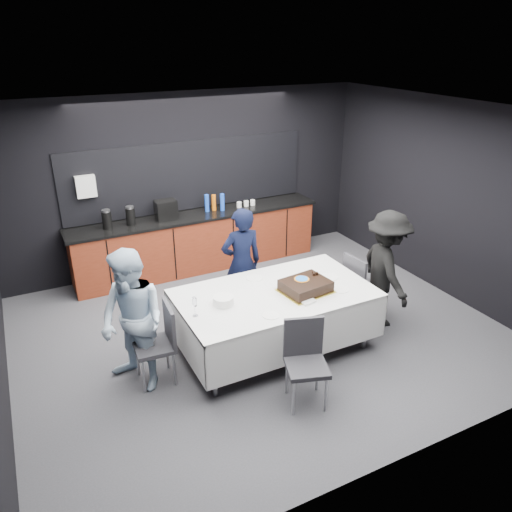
# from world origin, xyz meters

# --- Properties ---
(ground) EXTENTS (6.00, 6.00, 0.00)m
(ground) POSITION_xyz_m (0.00, 0.00, 0.00)
(ground) COLOR #444349
(ground) RESTS_ON ground
(room_shell) EXTENTS (6.04, 5.04, 2.82)m
(room_shell) POSITION_xyz_m (0.00, 0.00, 1.86)
(room_shell) COLOR white
(room_shell) RESTS_ON ground
(kitchenette) EXTENTS (4.10, 0.64, 2.05)m
(kitchenette) POSITION_xyz_m (-0.02, 2.22, 0.54)
(kitchenette) COLOR #61200F
(kitchenette) RESTS_ON ground
(party_table) EXTENTS (2.32, 1.32, 0.78)m
(party_table) POSITION_xyz_m (0.00, -0.40, 0.64)
(party_table) COLOR #99999E
(party_table) RESTS_ON ground
(cake_assembly) EXTENTS (0.62, 0.53, 0.18)m
(cake_assembly) POSITION_xyz_m (0.33, -0.54, 0.85)
(cake_assembly) COLOR gold
(cake_assembly) RESTS_ON party_table
(plate_stack) EXTENTS (0.23, 0.23, 0.10)m
(plate_stack) POSITION_xyz_m (-0.66, -0.39, 0.83)
(plate_stack) COLOR white
(plate_stack) RESTS_ON party_table
(loose_plate_near) EXTENTS (0.19, 0.19, 0.01)m
(loose_plate_near) POSITION_xyz_m (-0.30, -0.85, 0.78)
(loose_plate_near) COLOR white
(loose_plate_near) RESTS_ON party_table
(loose_plate_right_a) EXTENTS (0.22, 0.22, 0.01)m
(loose_plate_right_a) POSITION_xyz_m (0.80, -0.37, 0.78)
(loose_plate_right_a) COLOR white
(loose_plate_right_a) RESTS_ON party_table
(loose_plate_right_b) EXTENTS (0.21, 0.21, 0.01)m
(loose_plate_right_b) POSITION_xyz_m (0.73, -0.69, 0.78)
(loose_plate_right_b) COLOR white
(loose_plate_right_b) RESTS_ON party_table
(loose_plate_far) EXTENTS (0.21, 0.21, 0.01)m
(loose_plate_far) POSITION_xyz_m (-0.06, 0.03, 0.78)
(loose_plate_far) COLOR white
(loose_plate_far) RESTS_ON party_table
(fork_pile) EXTENTS (0.18, 0.13, 0.03)m
(fork_pile) POSITION_xyz_m (0.22, -0.79, 0.79)
(fork_pile) COLOR white
(fork_pile) RESTS_ON party_table
(champagne_flute) EXTENTS (0.06, 0.06, 0.22)m
(champagne_flute) POSITION_xyz_m (-1.04, -0.48, 0.94)
(champagne_flute) COLOR white
(champagne_flute) RESTS_ON party_table
(chair_left) EXTENTS (0.45, 0.45, 0.92)m
(chair_left) POSITION_xyz_m (-1.41, -0.37, 0.53)
(chair_left) COLOR #2C2C30
(chair_left) RESTS_ON ground
(chair_right) EXTENTS (0.46, 0.46, 0.92)m
(chair_right) POSITION_xyz_m (1.36, -0.28, 0.53)
(chair_right) COLOR #2C2C30
(chair_right) RESTS_ON ground
(chair_near) EXTENTS (0.53, 0.53, 0.92)m
(chair_near) POSITION_xyz_m (-0.16, -1.36, 0.53)
(chair_near) COLOR #2C2C30
(chair_near) RESTS_ON ground
(person_center) EXTENTS (0.59, 0.41, 1.56)m
(person_center) POSITION_xyz_m (-0.01, 0.51, 0.78)
(person_center) COLOR black
(person_center) RESTS_ON ground
(person_left) EXTENTS (0.91, 0.98, 1.61)m
(person_left) POSITION_xyz_m (-1.68, -0.34, 0.81)
(person_left) COLOR silver
(person_left) RESTS_ON ground
(person_right) EXTENTS (0.81, 1.13, 1.57)m
(person_right) POSITION_xyz_m (1.58, -0.52, 0.79)
(person_right) COLOR black
(person_right) RESTS_ON ground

